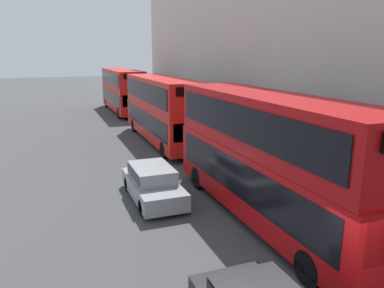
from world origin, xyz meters
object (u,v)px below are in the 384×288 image
(bus_leading, at_px, (269,153))
(car_hatchback, at_px, (153,182))
(pedestrian, at_px, (153,106))
(bus_second_in_queue, at_px, (163,107))
(bus_third_in_queue, at_px, (122,89))

(bus_leading, bearing_deg, car_hatchback, 135.33)
(bus_leading, distance_m, car_hatchback, 5.10)
(bus_leading, xyz_separation_m, pedestrian, (2.66, 26.04, -1.74))
(bus_second_in_queue, height_order, bus_third_in_queue, bus_second_in_queue)
(bus_second_in_queue, distance_m, car_hatchback, 10.65)
(bus_third_in_queue, relative_size, pedestrian, 6.83)
(bus_third_in_queue, bearing_deg, car_hatchback, -97.84)
(bus_third_in_queue, relative_size, car_hatchback, 2.66)
(bus_leading, bearing_deg, bus_third_in_queue, 90.00)
(car_hatchback, bearing_deg, bus_leading, -44.67)
(bus_leading, relative_size, pedestrian, 6.57)
(bus_leading, xyz_separation_m, bus_second_in_queue, (0.00, 13.32, -0.10))
(car_hatchback, height_order, pedestrian, pedestrian)
(bus_second_in_queue, distance_m, bus_third_in_queue, 14.72)
(pedestrian, bearing_deg, car_hatchback, -104.97)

